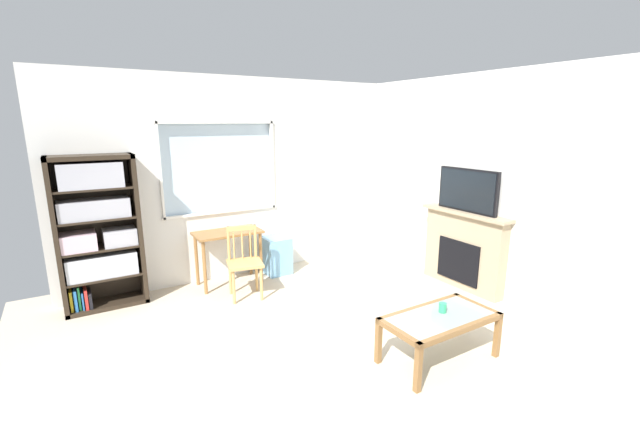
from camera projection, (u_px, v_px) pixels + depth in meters
ground at (333, 346)px, 4.16m from camera, size 5.81×5.92×0.02m
wall_back_with_window at (241, 180)px, 5.90m from camera, size 4.81×0.15×2.78m
wall_right at (502, 188)px, 5.10m from camera, size 0.12×5.12×2.78m
bookshelf at (97, 228)px, 4.83m from camera, size 0.90×0.38×1.82m
desk_under_window at (228, 241)px, 5.60m from camera, size 0.88×0.47×0.74m
wooden_chair at (244, 262)px, 5.22m from camera, size 0.50×0.48×0.90m
plastic_drawer_unit at (276, 255)px, 6.10m from camera, size 0.35×0.40×0.54m
fireplace at (463, 249)px, 5.52m from camera, size 0.26×1.29×1.04m
tv at (467, 190)px, 5.33m from camera, size 0.06×0.89×0.56m
coffee_table at (440, 322)px, 3.83m from camera, size 1.07×0.56×0.45m
sippy_cup at (443, 308)px, 3.87m from camera, size 0.07×0.07×0.09m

